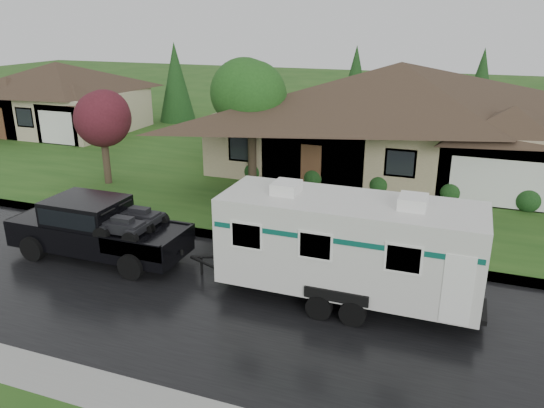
{
  "coord_description": "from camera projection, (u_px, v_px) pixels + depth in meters",
  "views": [
    {
      "loc": [
        5.53,
        -14.46,
        7.95
      ],
      "look_at": [
        -0.61,
        2.0,
        1.71
      ],
      "focal_mm": 35.0,
      "sensor_mm": 36.0,
      "label": 1
    }
  ],
  "objects": [
    {
      "name": "travel_trailer",
      "position": [
        348.0,
        244.0,
        15.07
      ],
      "size": [
        7.73,
        2.72,
        3.47
      ],
      "color": "silver",
      "rests_on": "ground"
    },
    {
      "name": "house_far",
      "position": [
        60.0,
        91.0,
        37.43
      ],
      "size": [
        10.8,
        8.64,
        5.8
      ],
      "color": "tan",
      "rests_on": "lawn"
    },
    {
      "name": "tree_left_green",
      "position": [
        251.0,
        98.0,
        25.0
      ],
      "size": [
        3.62,
        3.62,
        6.0
      ],
      "color": "#382B1E",
      "rests_on": "lawn"
    },
    {
      "name": "road",
      "position": [
        244.0,
        304.0,
        15.48
      ],
      "size": [
        140.0,
        8.0,
        0.01
      ],
      "primitive_type": "cube",
      "color": "black",
      "rests_on": "ground"
    },
    {
      "name": "lawn",
      "position": [
        361.0,
        161.0,
        30.47
      ],
      "size": [
        140.0,
        26.0,
        0.15
      ],
      "primitive_type": "cube",
      "color": "#214B17",
      "rests_on": "ground"
    },
    {
      "name": "curb",
      "position": [
        290.0,
        246.0,
        19.21
      ],
      "size": [
        140.0,
        0.5,
        0.15
      ],
      "primitive_type": "cube",
      "color": "gray",
      "rests_on": "ground"
    },
    {
      "name": "tree_red",
      "position": [
        102.0,
        120.0,
        25.23
      ],
      "size": [
        2.72,
        2.72,
        4.5
      ],
      "color": "#382B1E",
      "rests_on": "lawn"
    },
    {
      "name": "pickup_truck",
      "position": [
        95.0,
        227.0,
        18.22
      ],
      "size": [
        6.27,
        2.38,
        2.09
      ],
      "color": "black",
      "rests_on": "ground"
    },
    {
      "name": "house_main",
      "position": [
        404.0,
        105.0,
        27.51
      ],
      "size": [
        19.44,
        10.8,
        6.9
      ],
      "color": "gray",
      "rests_on": "lawn"
    },
    {
      "name": "shrub_row",
      "position": [
        379.0,
        183.0,
        24.58
      ],
      "size": [
        13.6,
        1.0,
        1.0
      ],
      "color": "#143814",
      "rests_on": "lawn"
    },
    {
      "name": "ground",
      "position": [
        268.0,
        275.0,
        17.25
      ],
      "size": [
        140.0,
        140.0,
        0.0
      ],
      "primitive_type": "plane",
      "color": "#214B17",
      "rests_on": "ground"
    }
  ]
}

